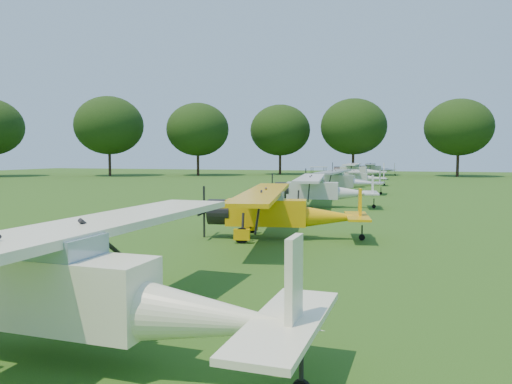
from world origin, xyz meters
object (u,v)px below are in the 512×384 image
aircraft_2 (279,208)px  aircraft_3 (320,188)px  aircraft_1 (79,281)px  aircraft_5 (358,176)px  aircraft_4 (341,179)px  aircraft_7 (374,168)px  aircraft_6 (357,169)px  golf_cart (318,176)px

aircraft_2 → aircraft_3: bearing=82.0°
aircraft_1 → aircraft_2: bearing=91.3°
aircraft_1 → aircraft_5: aircraft_1 is taller
aircraft_4 → aircraft_5: aircraft_4 is taller
aircraft_2 → aircraft_7: same height
aircraft_7 → aircraft_2: bearing=-92.3°
aircraft_4 → aircraft_2: bearing=-86.9°
aircraft_4 → aircraft_7: size_ratio=1.02×
aircraft_3 → aircraft_6: bearing=84.5°
aircraft_2 → aircraft_4: size_ratio=0.98×
aircraft_3 → aircraft_5: aircraft_3 is taller
aircraft_1 → aircraft_7: 78.70m
aircraft_1 → aircraft_2: (0.14, 12.94, -0.13)m
aircraft_3 → aircraft_5: (0.30, 24.51, -0.22)m
aircraft_7 → aircraft_5: bearing=-92.4°
aircraft_4 → aircraft_3: bearing=-87.4°
golf_cart → aircraft_2: bearing=-105.8°
aircraft_7 → aircraft_3: bearing=-92.7°
aircraft_1 → aircraft_6: 64.28m
aircraft_6 → golf_cart: (-4.49, -6.18, -0.76)m
aircraft_3 → golf_cart: size_ratio=4.40×
aircraft_3 → aircraft_7: aircraft_3 is taller
aircraft_1 → aircraft_2: 12.94m
golf_cart → aircraft_5: bearing=-76.5°
aircraft_5 → aircraft_4: bearing=-98.3°
aircraft_6 → aircraft_4: bearing=-88.6°
aircraft_1 → aircraft_2: size_ratio=1.10×
aircraft_2 → aircraft_5: aircraft_2 is taller
aircraft_1 → golf_cart: aircraft_1 is taller
aircraft_1 → aircraft_3: 25.69m
aircraft_6 → aircraft_7: bearing=83.4°
aircraft_5 → aircraft_3: bearing=-97.0°
aircraft_3 → aircraft_4: (-0.12, 12.06, 0.01)m
aircraft_3 → aircraft_1: bearing=-96.7°
golf_cart → aircraft_6: bearing=30.6°
aircraft_6 → aircraft_5: bearing=-85.0°
aircraft_2 → golf_cart: bearing=87.9°
aircraft_3 → aircraft_6: 38.60m
aircraft_4 → aircraft_5: size_ratio=1.21×
aircraft_7 → golf_cart: (-5.97, -20.61, -0.63)m
aircraft_2 → aircraft_3: size_ratio=0.98×
aircraft_5 → aircraft_2: bearing=-96.2°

